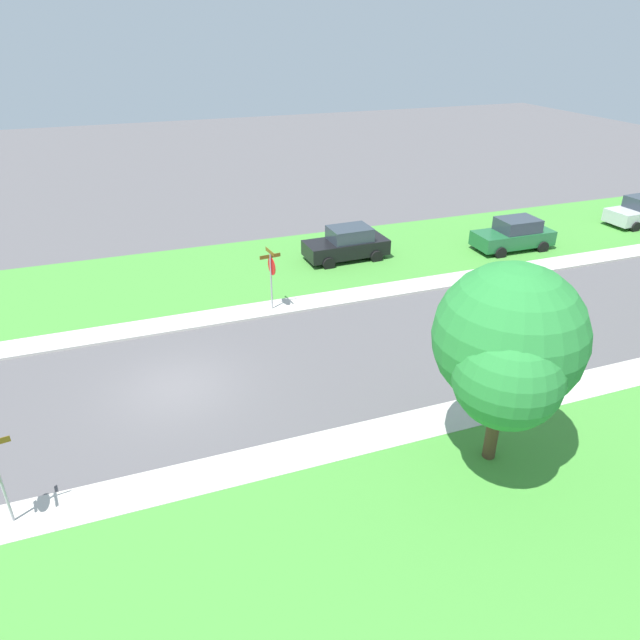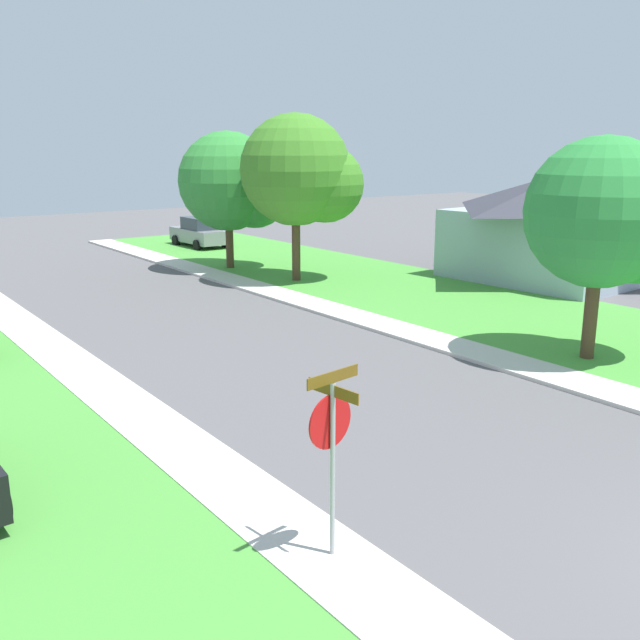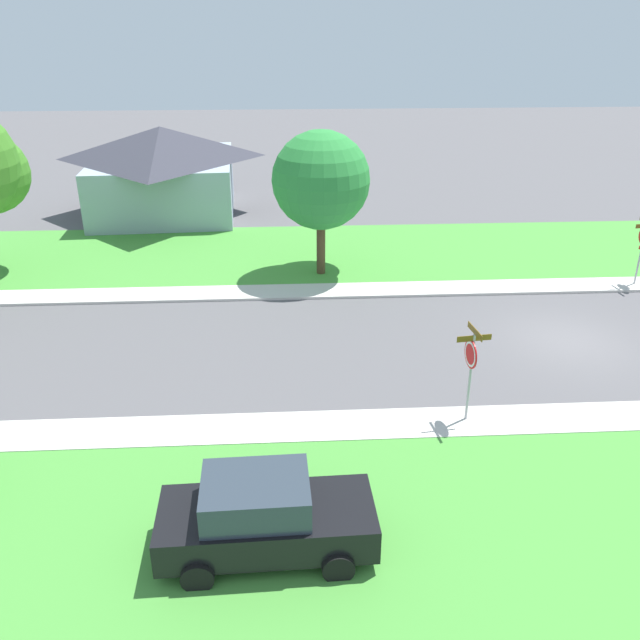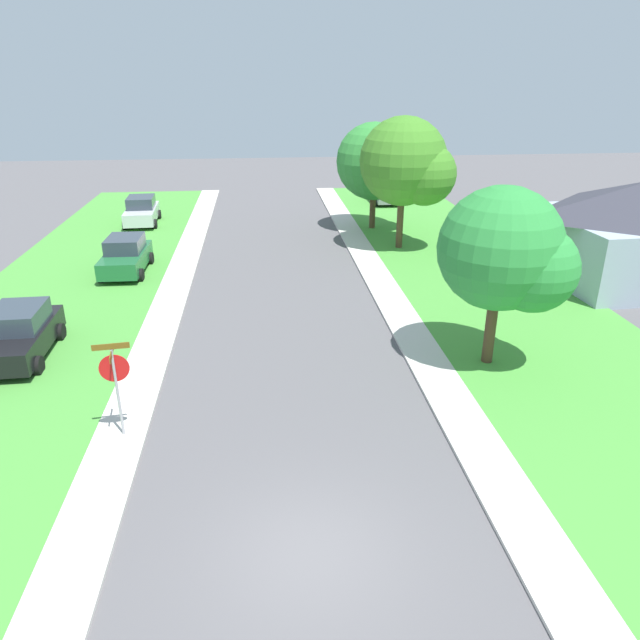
{
  "view_description": "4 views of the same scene",
  "coord_description": "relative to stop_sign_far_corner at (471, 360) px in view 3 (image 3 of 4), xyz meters",
  "views": [
    {
      "loc": [
        17.05,
        -1.0,
        11.14
      ],
      "look_at": [
        -0.52,
        5.38,
        1.4
      ],
      "focal_mm": 32.34,
      "sensor_mm": 36.0,
      "label": 1
    },
    {
      "loc": [
        -9.86,
        -2.04,
        5.59
      ],
      "look_at": [
        0.21,
        11.36,
        1.4
      ],
      "focal_mm": 38.68,
      "sensor_mm": 36.0,
      "label": 2
    },
    {
      "loc": [
        -19.32,
        9.43,
        9.93
      ],
      "look_at": [
        -0.91,
        8.37,
        1.4
      ],
      "focal_mm": 37.16,
      "sensor_mm": 36.0,
      "label": 3
    },
    {
      "loc": [
        -0.72,
        -9.13,
        9.06
      ],
      "look_at": [
        1.12,
        8.88,
        1.4
      ],
      "focal_mm": 33.05,
      "sensor_mm": 36.0,
      "label": 4
    }
  ],
  "objects": [
    {
      "name": "sidewalk_west",
      "position": [
        -0.1,
        7.3,
        -1.84
      ],
      "size": [
        1.4,
        56.0,
        0.1
      ],
      "primitive_type": "cube",
      "color": "beige",
      "rests_on": "ground"
    },
    {
      "name": "ground_plane",
      "position": [
        4.6,
        -4.7,
        -1.89
      ],
      "size": [
        120.0,
        120.0,
        0.0
      ],
      "primitive_type": "plane",
      "color": "#565456"
    },
    {
      "name": "stop_sign_far_corner",
      "position": [
        0.0,
        0.0,
        0.0
      ],
      "size": [
        0.92,
        0.92,
        2.77
      ],
      "color": "#9E9EA3",
      "rests_on": "ground"
    },
    {
      "name": "lawn_west",
      "position": [
        -4.8,
        7.3,
        -1.85
      ],
      "size": [
        8.0,
        56.0,
        0.08
      ],
      "primitive_type": "cube",
      "color": "#479338",
      "rests_on": "ground"
    },
    {
      "name": "car_black_driveway_right",
      "position": [
        -4.39,
        5.25,
        -1.01
      ],
      "size": [
        2.14,
        4.35,
        1.76
      ],
      "color": "black",
      "rests_on": "ground"
    },
    {
      "name": "lawn_east",
      "position": [
        14.0,
        7.3,
        -1.85
      ],
      "size": [
        8.0,
        56.0,
        0.08
      ],
      "primitive_type": "cube",
      "color": "#479338",
      "rests_on": "ground"
    },
    {
      "name": "sidewalk_east",
      "position": [
        9.3,
        7.3,
        -1.84
      ],
      "size": [
        1.4,
        56.0,
        0.1
      ],
      "primitive_type": "cube",
      "color": "beige",
      "rests_on": "ground"
    },
    {
      "name": "tree_corner_large",
      "position": [
        11.48,
        3.05,
        1.96
      ],
      "size": [
        4.2,
        3.91,
        5.94
      ],
      "color": "#4C3823",
      "rests_on": "ground"
    },
    {
      "name": "house_right_setback",
      "position": [
        21.39,
        11.08,
        0.49
      ],
      "size": [
        9.41,
        8.28,
        4.6
      ],
      "color": "#93A3B2",
      "rests_on": "ground"
    }
  ]
}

